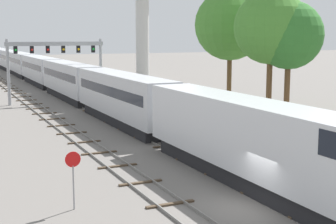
% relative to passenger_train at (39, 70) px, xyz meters
% --- Properties ---
extents(ground_plane, '(400.00, 400.00, 0.00)m').
position_rel_passenger_train_xyz_m(ground_plane, '(-2.00, -66.23, -2.61)').
color(ground_plane, slate).
extents(track_main, '(2.60, 200.00, 0.16)m').
position_rel_passenger_train_xyz_m(track_main, '(0.00, -6.23, -2.55)').
color(track_main, slate).
rests_on(track_main, ground).
extents(track_near, '(2.60, 160.00, 0.16)m').
position_rel_passenger_train_xyz_m(track_near, '(-5.50, -26.23, -2.55)').
color(track_near, slate).
rests_on(track_near, ground).
extents(passenger_train, '(3.04, 144.98, 4.80)m').
position_rel_passenger_train_xyz_m(passenger_train, '(0.00, 0.00, 0.00)').
color(passenger_train, silver).
rests_on(passenger_train, ground).
extents(signal_gantry, '(12.10, 0.49, 7.94)m').
position_rel_passenger_train_xyz_m(signal_gantry, '(-2.25, -23.81, 3.25)').
color(signal_gantry, '#999BA0').
rests_on(signal_gantry, ground).
extents(stop_sign, '(0.76, 0.08, 2.88)m').
position_rel_passenger_train_xyz_m(stop_sign, '(-10.00, -62.83, -0.74)').
color(stop_sign, gray).
rests_on(stop_sign, ground).
extents(trackside_tree_left, '(8.39, 8.39, 13.79)m').
position_rel_passenger_train_xyz_m(trackside_tree_left, '(16.07, -34.83, 6.96)').
color(trackside_tree_left, brown).
rests_on(trackside_tree_left, ground).
extents(trackside_tree_mid, '(7.27, 7.27, 12.80)m').
position_rel_passenger_train_xyz_m(trackside_tree_mid, '(14.14, -45.41, 6.52)').
color(trackside_tree_mid, brown).
rests_on(trackside_tree_mid, ground).
extents(trackside_tree_right, '(6.66, 6.66, 11.73)m').
position_rel_passenger_train_xyz_m(trackside_tree_right, '(15.49, -46.51, 5.75)').
color(trackside_tree_right, brown).
rests_on(trackside_tree_right, ground).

